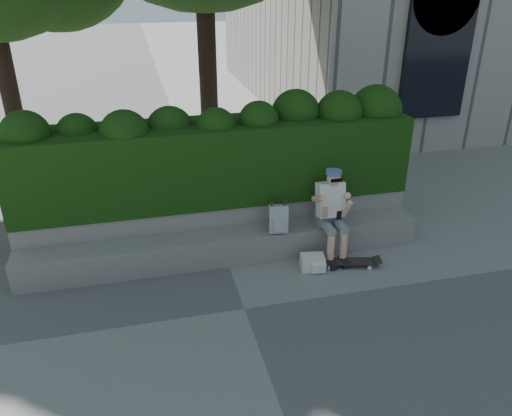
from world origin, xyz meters
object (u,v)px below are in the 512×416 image
object	(u,v)px
skateboard	(349,262)
backpack_ground	(312,262)
person	(331,210)
backpack_plaid	(279,219)

from	to	relation	value
skateboard	backpack_ground	bearing A→B (deg)	-172.19
person	backpack_plaid	world-z (taller)	person
skateboard	backpack_ground	xyz separation A→B (m)	(-0.55, 0.06, 0.04)
person	skateboard	size ratio (longest dim) A/B	1.58
person	backpack_ground	xyz separation A→B (m)	(-0.39, -0.36, -0.64)
skateboard	backpack_plaid	distance (m)	1.22
person	backpack_plaid	xyz separation A→B (m)	(-0.80, 0.08, -0.09)
skateboard	backpack_ground	size ratio (longest dim) A/B	2.57
backpack_plaid	backpack_ground	xyz separation A→B (m)	(0.40, -0.44, -0.55)
skateboard	backpack_plaid	size ratio (longest dim) A/B	2.11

